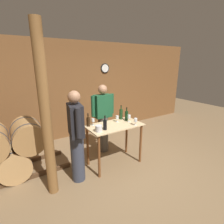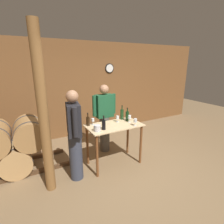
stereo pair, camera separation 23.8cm
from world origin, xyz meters
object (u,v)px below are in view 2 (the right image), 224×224
at_px(wine_glass_near_right, 135,121).
at_px(ice_bucket, 97,128).
at_px(wooden_post, 43,114).
at_px(wine_bottle_right, 127,116).
at_px(wine_bottle_left, 104,124).
at_px(wine_bottle_center, 122,114).
at_px(wine_glass_near_left, 93,120).
at_px(person_host, 75,135).
at_px(person_visitor_with_scarf, 104,117).
at_px(wine_bottle_far_left, 88,121).
at_px(wine_glass_far_side, 130,117).
at_px(wine_glass_near_center, 117,118).

distance_m(wine_glass_near_right, ice_bucket, 0.80).
height_order(wooden_post, wine_bottle_right, wooden_post).
bearing_deg(ice_bucket, wine_glass_near_right, -7.25).
height_order(wine_bottle_left, wine_bottle_right, wine_bottle_right).
distance_m(wooden_post, wine_bottle_center, 1.76).
bearing_deg(wine_glass_near_left, person_host, -146.98).
bearing_deg(wine_glass_near_right, person_visitor_with_scarf, 106.83).
xyz_separation_m(wine_glass_near_left, person_host, (-0.48, -0.31, -0.10)).
height_order(wine_bottle_right, wine_glass_near_left, wine_bottle_right).
bearing_deg(wine_bottle_far_left, wine_glass_near_right, -29.21).
xyz_separation_m(wine_bottle_center, wine_glass_near_right, (0.02, -0.49, -0.01)).
distance_m(wine_bottle_right, wine_glass_near_right, 0.36).
bearing_deg(wine_glass_far_side, wine_glass_near_left, 162.99).
height_order(wooden_post, wine_glass_near_left, wooden_post).
height_order(wine_bottle_left, ice_bucket, wine_bottle_left).
bearing_deg(wine_bottle_far_left, ice_bucket, -83.44).
distance_m(wooden_post, ice_bucket, 0.99).
height_order(wine_bottle_left, person_visitor_with_scarf, person_visitor_with_scarf).
relative_size(wine_bottle_left, person_host, 0.16).
distance_m(wine_glass_near_center, person_visitor_with_scarf, 0.52).
xyz_separation_m(wine_bottle_far_left, person_visitor_with_scarf, (0.57, 0.41, -0.12)).
bearing_deg(wine_bottle_left, person_visitor_with_scarf, 63.18).
bearing_deg(wine_glass_far_side, ice_bucket, -170.72).
bearing_deg(wine_bottle_right, wine_bottle_far_left, 172.94).
xyz_separation_m(wine_bottle_left, wine_glass_near_center, (0.45, 0.25, -0.00)).
height_order(wine_bottle_far_left, wine_bottle_left, wine_bottle_left).
xyz_separation_m(wine_bottle_right, wine_glass_far_side, (-0.02, -0.12, 0.00)).
xyz_separation_m(wine_glass_near_left, wine_glass_near_center, (0.53, -0.09, -0.00)).
relative_size(wine_glass_near_right, person_visitor_with_scarf, 0.09).
bearing_deg(wine_bottle_right, person_visitor_with_scarf, 120.53).
relative_size(wooden_post, wine_glass_near_center, 19.67).
xyz_separation_m(wooden_post, wine_glass_near_right, (1.70, -0.08, -0.36)).
bearing_deg(wine_bottle_right, wine_glass_near_left, 172.36).
xyz_separation_m(wine_bottle_center, wine_glass_near_center, (-0.18, -0.11, -0.02)).
height_order(wooden_post, ice_bucket, wooden_post).
distance_m(wine_bottle_left, wine_glass_near_right, 0.66).
relative_size(wine_glass_near_left, person_visitor_with_scarf, 0.08).
relative_size(wine_bottle_right, ice_bucket, 2.22).
xyz_separation_m(wooden_post, wine_glass_near_left, (0.97, 0.38, -0.37)).
bearing_deg(wooden_post, wine_glass_near_center, 11.14).
bearing_deg(person_host, wooden_post, -172.10).
bearing_deg(wine_glass_near_left, wine_bottle_center, 2.15).
xyz_separation_m(wine_bottle_far_left, wine_glass_near_right, (0.83, -0.46, 0.01)).
bearing_deg(wine_glass_near_right, wine_glass_near_left, 147.67).
bearing_deg(wooden_post, wine_bottle_right, 9.13).
distance_m(wine_bottle_left, wine_glass_near_left, 0.35).
xyz_separation_m(wine_bottle_center, person_visitor_with_scarf, (-0.25, 0.39, -0.14)).
bearing_deg(wine_bottle_center, person_host, -164.06).
distance_m(wine_bottle_right, ice_bucket, 0.87).
bearing_deg(wooden_post, person_host, 7.90).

